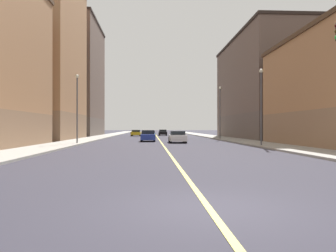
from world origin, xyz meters
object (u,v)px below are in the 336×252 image
(building_right_distant, at_px, (70,79))
(car_white, at_px, (177,137))
(street_lamp_left_far, at_px, (220,107))
(car_blue, at_px, (148,136))
(building_right_midblock, at_px, (35,57))
(car_teal, at_px, (150,134))
(car_yellow, at_px, (136,133))
(building_left_mid, at_px, (268,89))
(street_lamp_right_near, at_px, (77,101))
(street_lamp_left_near, at_px, (261,99))
(car_black, at_px, (163,133))

(building_right_distant, distance_m, car_white, 37.99)
(street_lamp_left_far, xyz_separation_m, car_blue, (-10.44, -5.44, -4.00))
(building_right_midblock, bearing_deg, car_teal, 30.94)
(street_lamp_left_far, xyz_separation_m, car_yellow, (-13.04, 20.42, -4.07))
(car_yellow, xyz_separation_m, car_white, (6.03, -29.90, 0.05))
(building_left_mid, height_order, street_lamp_left_far, building_left_mid)
(street_lamp_right_near, bearing_deg, building_left_mid, 33.29)
(building_left_mid, height_order, building_right_midblock, building_right_midblock)
(building_right_distant, xyz_separation_m, car_blue, (16.17, -26.60, -10.93))
(building_right_distant, distance_m, street_lamp_right_near, 35.96)
(street_lamp_left_near, xyz_separation_m, street_lamp_right_near, (-17.76, 5.03, 0.07))
(street_lamp_right_near, height_order, car_white, street_lamp_right_near)
(building_left_mid, xyz_separation_m, car_blue, (-19.29, -9.96, -7.34))
(car_teal, bearing_deg, car_yellow, 105.45)
(street_lamp_left_near, bearing_deg, car_white, 129.50)
(building_left_mid, height_order, car_blue, building_left_mid)
(car_teal, distance_m, car_white, 19.94)
(street_lamp_left_near, distance_m, street_lamp_left_far, 17.99)
(street_lamp_left_far, distance_m, car_white, 12.46)
(street_lamp_right_near, bearing_deg, building_right_midblock, 123.59)
(building_left_mid, distance_m, car_blue, 22.91)
(building_right_distant, height_order, street_lamp_left_near, building_right_distant)
(car_blue, bearing_deg, street_lamp_right_near, -134.24)
(building_left_mid, bearing_deg, building_right_distant, 154.85)
(street_lamp_left_near, bearing_deg, car_yellow, 108.75)
(car_white, bearing_deg, car_yellow, 101.40)
(building_right_distant, relative_size, car_black, 5.18)
(street_lamp_left_far, relative_size, car_teal, 1.83)
(street_lamp_right_near, height_order, car_black, street_lamp_right_near)
(building_right_midblock, relative_size, building_right_distant, 1.02)
(car_teal, bearing_deg, building_left_mid, -16.59)
(street_lamp_left_far, bearing_deg, building_left_mid, 27.06)
(car_black, bearing_deg, car_teal, -101.07)
(building_right_midblock, height_order, street_lamp_left_near, building_right_midblock)
(building_right_distant, distance_m, street_lamp_left_near, 47.88)
(street_lamp_left_near, height_order, car_teal, street_lamp_left_near)
(car_teal, xyz_separation_m, car_black, (2.78, 14.20, 0.03))
(car_blue, relative_size, car_white, 1.12)
(car_blue, relative_size, car_teal, 1.11)
(building_right_distant, distance_m, car_blue, 32.99)
(building_right_distant, height_order, street_lamp_left_far, building_right_distant)
(building_right_midblock, xyz_separation_m, street_lamp_right_near, (8.85, -13.32, -7.39))
(street_lamp_left_far, height_order, car_teal, street_lamp_left_far)
(car_yellow, bearing_deg, street_lamp_left_near, -71.25)
(building_right_midblock, distance_m, car_yellow, 26.69)
(street_lamp_left_near, relative_size, car_white, 1.71)
(car_yellow, height_order, car_white, car_white)
(car_teal, bearing_deg, building_right_midblock, -149.06)
(car_blue, height_order, car_teal, car_blue)
(building_right_distant, bearing_deg, car_white, -57.40)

